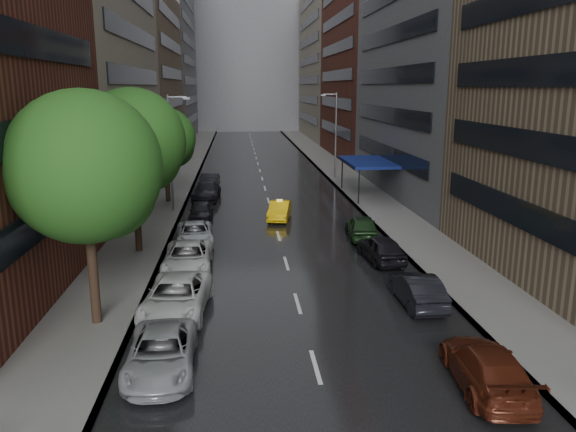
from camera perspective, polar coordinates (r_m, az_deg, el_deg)
name	(u,v)px	position (r m, az deg, el deg)	size (l,w,h in m)	color
road	(261,173)	(64.86, -2.80, 4.38)	(14.00, 140.00, 0.01)	black
sidewalk_left	(182,174)	(65.11, -10.76, 4.26)	(4.00, 140.00, 0.15)	gray
sidewalk_right	(338,171)	(65.83, 5.07, 4.53)	(4.00, 140.00, 0.15)	gray
buildings_left	(133,34)	(74.17, -15.48, 17.41)	(8.00, 108.00, 38.00)	maroon
buildings_right	(379,42)	(73.12, 9.20, 17.02)	(8.05, 109.10, 36.00)	#937A5B
building_far	(247,58)	(132.24, -4.18, 15.70)	(40.00, 14.00, 32.00)	slate
tree_near	(85,167)	(23.44, -19.96, 4.66)	(6.08, 6.08, 9.69)	#382619
tree_mid	(133,141)	(33.63, -15.51, 7.31)	(6.10, 6.10, 9.73)	#382619
tree_far	(165,138)	(48.33, -12.37, 7.72)	(5.06, 5.06, 8.06)	#382619
taxi	(280,210)	(41.98, -0.86, 0.58)	(1.45, 4.15, 1.37)	yellow
parked_cars_left	(194,236)	(35.00, -9.55, -2.04)	(3.08, 40.59, 1.58)	#9D9EA3
parked_cars_right	(402,272)	(28.50, 11.52, -5.61)	(2.50, 23.83, 1.57)	#531E10
street_lamp_left	(171,151)	(44.63, -11.77, 6.52)	(1.74, 0.22, 9.00)	gray
street_lamp_right	(335,133)	(60.16, 4.80, 8.36)	(1.74, 0.22, 9.00)	gray
awning	(368,162)	(50.85, 8.11, 5.44)	(4.00, 8.00, 3.12)	navy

